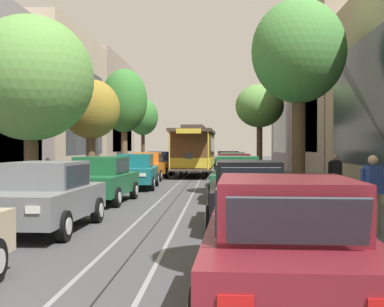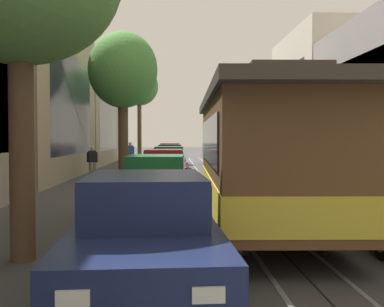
{
  "view_description": "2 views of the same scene",
  "coord_description": "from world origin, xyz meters",
  "px_view_note": "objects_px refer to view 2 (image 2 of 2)",
  "views": [
    {
      "loc": [
        1.53,
        -2.53,
        1.94
      ],
      "look_at": [
        0.34,
        21.7,
        1.6
      ],
      "focal_mm": 48.52,
      "sensor_mm": 36.0,
      "label": 1
    },
    {
      "loc": [
        1.95,
        42.18,
        2.07
      ],
      "look_at": [
        0.82,
        11.29,
        1.02
      ],
      "focal_mm": 44.89,
      "sensor_mm": 36.0,
      "label": 2
    }
  ],
  "objects_px": {
    "parked_car_grey_second_left": "(238,156)",
    "pedestrian_on_right_pavement": "(92,160)",
    "street_tree_kerb_left_second": "(281,104)",
    "parked_car_teal_fourth_left": "(269,166)",
    "parked_car_orange_fifth_left": "(317,178)",
    "pedestrian_on_left_pavement": "(130,153)",
    "parked_car_maroon_near_right": "(170,153)",
    "parked_car_black_second_right": "(170,156)",
    "parked_car_maroon_fourth_right": "(164,169)",
    "street_tree_kerb_right_near": "(139,87)",
    "cable_car_trolley": "(264,156)",
    "motorcycle_with_rider": "(173,155)",
    "parked_car_beige_near_left": "(229,153)",
    "parked_car_green_mid_left": "(253,160)",
    "parked_car_green_mid_right": "(169,161)",
    "parked_car_green_fifth_right": "(156,184)",
    "street_tree_kerb_right_second": "(123,71)",
    "fire_hydrant": "(146,162)",
    "parked_car_navy_sixth_right": "(145,236)",
    "street_tree_kerb_left_mid": "(324,101)"
  },
  "relations": [
    {
      "from": "parked_car_maroon_fourth_right",
      "to": "street_tree_kerb_right_near",
      "type": "relative_size",
      "value": 0.57
    },
    {
      "from": "parked_car_green_fifth_right",
      "to": "fire_hydrant",
      "type": "height_order",
      "value": "parked_car_green_fifth_right"
    },
    {
      "from": "street_tree_kerb_right_near",
      "to": "parked_car_navy_sixth_right",
      "type": "bearing_deg",
      "value": 94.29
    },
    {
      "from": "parked_car_beige_near_left",
      "to": "parked_car_teal_fourth_left",
      "type": "xyz_separation_m",
      "value": [
        0.27,
        17.8,
        0.0
      ]
    },
    {
      "from": "parked_car_green_mid_left",
      "to": "parked_car_maroon_fourth_right",
      "type": "bearing_deg",
      "value": 58.29
    },
    {
      "from": "parked_car_maroon_near_right",
      "to": "pedestrian_on_left_pavement",
      "type": "distance_m",
      "value": 6.28
    },
    {
      "from": "street_tree_kerb_left_second",
      "to": "street_tree_kerb_right_near",
      "type": "distance_m",
      "value": 13.95
    },
    {
      "from": "parked_car_grey_second_left",
      "to": "pedestrian_on_right_pavement",
      "type": "xyz_separation_m",
      "value": [
        8.54,
        8.65,
        0.12
      ]
    },
    {
      "from": "parked_car_green_mid_right",
      "to": "parked_car_green_fifth_right",
      "type": "distance_m",
      "value": 12.88
    },
    {
      "from": "street_tree_kerb_left_second",
      "to": "pedestrian_on_left_pavement",
      "type": "xyz_separation_m",
      "value": [
        9.38,
        -4.52,
        -3.09
      ]
    },
    {
      "from": "parked_car_orange_fifth_left",
      "to": "parked_car_beige_near_left",
      "type": "bearing_deg",
      "value": -90.07
    },
    {
      "from": "parked_car_orange_fifth_left",
      "to": "pedestrian_on_right_pavement",
      "type": "height_order",
      "value": "pedestrian_on_right_pavement"
    },
    {
      "from": "parked_car_navy_sixth_right",
      "to": "fire_hydrant",
      "type": "height_order",
      "value": "parked_car_navy_sixth_right"
    },
    {
      "from": "parked_car_green_fifth_right",
      "to": "parked_car_black_second_right",
      "type": "bearing_deg",
      "value": -90.57
    },
    {
      "from": "parked_car_maroon_near_right",
      "to": "parked_car_black_second_right",
      "type": "bearing_deg",
      "value": 90.37
    },
    {
      "from": "parked_car_black_second_right",
      "to": "pedestrian_on_left_pavement",
      "type": "relative_size",
      "value": 2.5
    },
    {
      "from": "parked_car_teal_fourth_left",
      "to": "parked_car_maroon_near_right",
      "type": "relative_size",
      "value": 1.0
    },
    {
      "from": "street_tree_kerb_left_second",
      "to": "cable_car_trolley",
      "type": "distance_m",
      "value": 18.85
    },
    {
      "from": "parked_car_teal_fourth_left",
      "to": "parked_car_maroon_fourth_right",
      "type": "relative_size",
      "value": 1.01
    },
    {
      "from": "parked_car_navy_sixth_right",
      "to": "pedestrian_on_right_pavement",
      "type": "relative_size",
      "value": 2.72
    },
    {
      "from": "street_tree_kerb_right_second",
      "to": "pedestrian_on_left_pavement",
      "type": "xyz_separation_m",
      "value": [
        0.39,
        -8.12,
        -4.48
      ]
    },
    {
      "from": "parked_car_teal_fourth_left",
      "to": "street_tree_kerb_right_second",
      "type": "bearing_deg",
      "value": -29.15
    },
    {
      "from": "parked_car_beige_near_left",
      "to": "parked_car_green_mid_left",
      "type": "distance_m",
      "value": 11.84
    },
    {
      "from": "street_tree_kerb_left_second",
      "to": "street_tree_kerb_right_second",
      "type": "relative_size",
      "value": 0.81
    },
    {
      "from": "pedestrian_on_left_pavement",
      "to": "pedestrian_on_right_pavement",
      "type": "xyz_separation_m",
      "value": [
        1.12,
        8.68,
        -0.07
      ]
    },
    {
      "from": "parked_car_maroon_near_right",
      "to": "parked_car_navy_sixth_right",
      "type": "height_order",
      "value": "same"
    },
    {
      "from": "parked_car_green_mid_right",
      "to": "street_tree_kerb_left_mid",
      "type": "bearing_deg",
      "value": 141.51
    },
    {
      "from": "motorcycle_with_rider",
      "to": "parked_car_beige_near_left",
      "type": "bearing_deg",
      "value": -179.1
    },
    {
      "from": "parked_car_beige_near_left",
      "to": "parked_car_orange_fifth_left",
      "type": "height_order",
      "value": "same"
    },
    {
      "from": "parked_car_green_fifth_right",
      "to": "fire_hydrant",
      "type": "xyz_separation_m",
      "value": [
        1.36,
        -18.82,
        -0.38
      ]
    },
    {
      "from": "parked_car_orange_fifth_left",
      "to": "pedestrian_on_left_pavement",
      "type": "xyz_separation_m",
      "value": [
        7.48,
        -18.23,
        0.19
      ]
    },
    {
      "from": "cable_car_trolley",
      "to": "street_tree_kerb_right_second",
      "type": "bearing_deg",
      "value": -72.48
    },
    {
      "from": "street_tree_kerb_left_second",
      "to": "parked_car_teal_fourth_left",
      "type": "bearing_deg",
      "value": 73.84
    },
    {
      "from": "parked_car_maroon_fourth_right",
      "to": "pedestrian_on_left_pavement",
      "type": "relative_size",
      "value": 2.52
    },
    {
      "from": "parked_car_beige_near_left",
      "to": "street_tree_kerb_right_second",
      "type": "height_order",
      "value": "street_tree_kerb_right_second"
    },
    {
      "from": "parked_car_beige_near_left",
      "to": "parked_car_teal_fourth_left",
      "type": "distance_m",
      "value": 17.8
    },
    {
      "from": "street_tree_kerb_left_second",
      "to": "parked_car_orange_fifth_left",
      "type": "bearing_deg",
      "value": 82.08
    },
    {
      "from": "parked_car_green_mid_right",
      "to": "cable_car_trolley",
      "type": "relative_size",
      "value": 0.48
    },
    {
      "from": "parked_car_green_mid_left",
      "to": "street_tree_kerb_left_second",
      "type": "height_order",
      "value": "street_tree_kerb_left_second"
    },
    {
      "from": "parked_car_grey_second_left",
      "to": "parked_car_black_second_right",
      "type": "relative_size",
      "value": 1.01
    },
    {
      "from": "parked_car_navy_sixth_right",
      "to": "cable_car_trolley",
      "type": "relative_size",
      "value": 0.48
    },
    {
      "from": "parked_car_orange_fifth_left",
      "to": "pedestrian_on_left_pavement",
      "type": "distance_m",
      "value": 19.7
    },
    {
      "from": "parked_car_beige_near_left",
      "to": "street_tree_kerb_left_second",
      "type": "distance_m",
      "value": 11.05
    },
    {
      "from": "parked_car_black_second_right",
      "to": "fire_hydrant",
      "type": "bearing_deg",
      "value": 13.28
    },
    {
      "from": "parked_car_teal_fourth_left",
      "to": "street_tree_kerb_left_mid",
      "type": "bearing_deg",
      "value": 163.38
    },
    {
      "from": "parked_car_beige_near_left",
      "to": "motorcycle_with_rider",
      "type": "bearing_deg",
      "value": 0.9
    },
    {
      "from": "street_tree_kerb_left_second",
      "to": "pedestrian_on_left_pavement",
      "type": "height_order",
      "value": "street_tree_kerb_left_second"
    },
    {
      "from": "street_tree_kerb_left_mid",
      "to": "street_tree_kerb_right_near",
      "type": "bearing_deg",
      "value": -63.33
    },
    {
      "from": "cable_car_trolley",
      "to": "motorcycle_with_rider",
      "type": "height_order",
      "value": "cable_car_trolley"
    },
    {
      "from": "parked_car_navy_sixth_right",
      "to": "street_tree_kerb_left_mid",
      "type": "distance_m",
      "value": 16.07
    }
  ]
}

